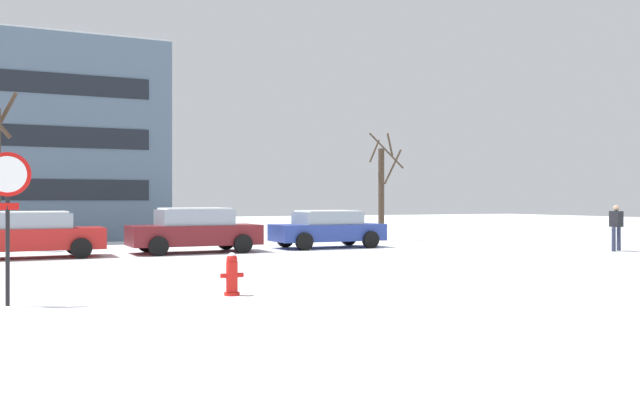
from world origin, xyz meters
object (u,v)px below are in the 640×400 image
stop_sign (8,198)px  parked_car_blue (328,229)px  pedestrian_crossing (616,224)px  parked_car_maroon (194,230)px  fire_hydrant (232,274)px  parked_car_red (29,234)px

stop_sign → parked_car_blue: bearing=43.8°
pedestrian_crossing → parked_car_maroon: bearing=157.9°
stop_sign → fire_hydrant: 4.14m
parked_car_blue → fire_hydrant: bearing=-123.4°
stop_sign → pedestrian_crossing: 20.35m
stop_sign → parked_car_red: size_ratio=0.59×
fire_hydrant → parked_car_red: 11.24m
fire_hydrant → parked_car_red: size_ratio=0.18×
fire_hydrant → pedestrian_crossing: bearing=18.3°
parked_car_red → parked_car_blue: parked_car_red is taller
parked_car_red → stop_sign: bearing=-94.0°
stop_sign → parked_car_blue: stop_sign is taller
fire_hydrant → parked_car_maroon: 11.05m
parked_car_red → parked_car_maroon: size_ratio=1.00×
stop_sign → parked_car_blue: size_ratio=0.62×
parked_car_maroon → parked_car_red: bearing=-179.4°
parked_car_blue → pedestrian_crossing: pedestrian_crossing is taller
parked_car_blue → pedestrian_crossing: size_ratio=2.58×
stop_sign → parked_car_blue: (11.21, 10.76, -1.11)m
parked_car_maroon → pedestrian_crossing: bearing=-22.1°
pedestrian_crossing → parked_car_red: bearing=163.8°
fire_hydrant → parked_car_blue: size_ratio=0.19×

